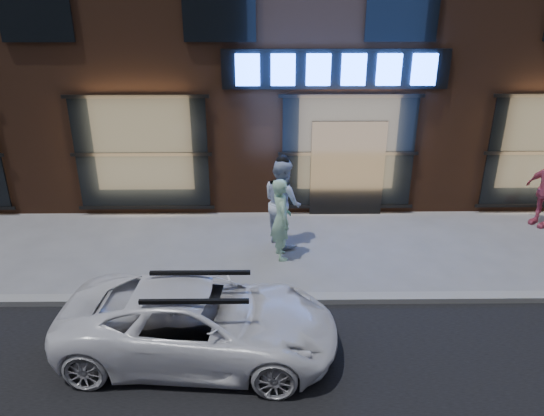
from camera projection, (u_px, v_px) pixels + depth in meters
The scene contains 5 objects.
ground at pixel (373, 301), 9.90m from camera, with size 90.00×90.00×0.00m, color slate.
curb at pixel (374, 298), 9.88m from camera, with size 60.00×0.25×0.12m, color gray.
man_bowtie at pixel (281, 219), 11.08m from camera, with size 0.65×0.43×1.79m, color #9FD1AA.
man_cap at pixel (282, 202), 11.66m from camera, with size 0.96×0.75×1.98m, color white.
white_suv at pixel (200, 322), 8.32m from camera, with size 2.00×4.34×1.21m, color white.
Camera 1 is at (-2.00, -8.30, 5.64)m, focal length 35.00 mm.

